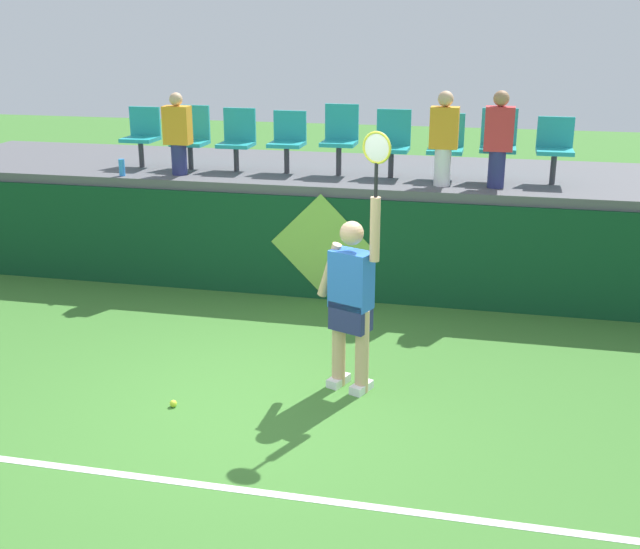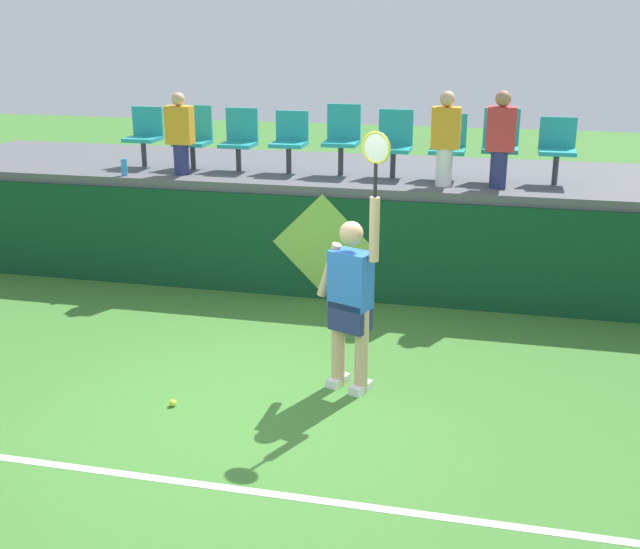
{
  "view_description": "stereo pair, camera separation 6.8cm",
  "coord_description": "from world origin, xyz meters",
  "px_view_note": "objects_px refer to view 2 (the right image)",
  "views": [
    {
      "loc": [
        1.99,
        -6.07,
        3.38
      ],
      "look_at": [
        0.39,
        1.11,
        0.98
      ],
      "focal_mm": 44.22,
      "sensor_mm": 36.0,
      "label": 1
    },
    {
      "loc": [
        2.05,
        -6.06,
        3.38
      ],
      "look_at": [
        0.39,
        1.11,
        0.98
      ],
      "focal_mm": 44.22,
      "sensor_mm": 36.0,
      "label": 2
    }
  ],
  "objects_px": {
    "water_bottle": "(124,167)",
    "stadium_chair_1": "(194,135)",
    "stadium_chair_4": "(342,136)",
    "stadium_chair_5": "(394,141)",
    "stadium_chair_2": "(240,137)",
    "spectator_1": "(501,138)",
    "stadium_chair_7": "(500,142)",
    "spectator_0": "(446,137)",
    "stadium_chair_6": "(448,144)",
    "tennis_player": "(351,297)",
    "tennis_ball": "(173,403)",
    "stadium_chair_8": "(557,146)",
    "stadium_chair_0": "(145,133)",
    "spectator_2": "(180,133)",
    "stadium_chair_3": "(290,139)"
  },
  "relations": [
    {
      "from": "spectator_0",
      "to": "stadium_chair_0",
      "type": "bearing_deg",
      "value": 173.83
    },
    {
      "from": "stadium_chair_0",
      "to": "stadium_chair_5",
      "type": "distance_m",
      "value": 3.44
    },
    {
      "from": "stadium_chair_4",
      "to": "stadium_chair_5",
      "type": "xyz_separation_m",
      "value": [
        0.68,
        0.0,
        -0.05
      ]
    },
    {
      "from": "stadium_chair_1",
      "to": "tennis_ball",
      "type": "bearing_deg",
      "value": -72.12
    },
    {
      "from": "stadium_chair_6",
      "to": "stadium_chair_8",
      "type": "relative_size",
      "value": 1.01
    },
    {
      "from": "tennis_player",
      "to": "stadium_chair_5",
      "type": "xyz_separation_m",
      "value": [
        -0.09,
        3.32,
        0.95
      ]
    },
    {
      "from": "stadium_chair_0",
      "to": "stadium_chair_2",
      "type": "xyz_separation_m",
      "value": [
        1.37,
        0.01,
        -0.01
      ]
    },
    {
      "from": "water_bottle",
      "to": "stadium_chair_8",
      "type": "relative_size",
      "value": 0.27
    },
    {
      "from": "stadium_chair_2",
      "to": "spectator_1",
      "type": "distance_m",
      "value": 3.43
    },
    {
      "from": "stadium_chair_7",
      "to": "stadium_chair_1",
      "type": "bearing_deg",
      "value": 179.98
    },
    {
      "from": "water_bottle",
      "to": "stadium_chair_1",
      "type": "xyz_separation_m",
      "value": [
        0.69,
        0.73,
        0.33
      ]
    },
    {
      "from": "water_bottle",
      "to": "stadium_chair_7",
      "type": "xyz_separation_m",
      "value": [
        4.74,
        0.73,
        0.38
      ]
    },
    {
      "from": "stadium_chair_2",
      "to": "spectator_1",
      "type": "xyz_separation_m",
      "value": [
        3.4,
        -0.43,
        0.16
      ]
    },
    {
      "from": "stadium_chair_7",
      "to": "spectator_0",
      "type": "bearing_deg",
      "value": -144.96
    },
    {
      "from": "stadium_chair_8",
      "to": "stadium_chair_3",
      "type": "bearing_deg",
      "value": 179.96
    },
    {
      "from": "stadium_chair_1",
      "to": "stadium_chair_6",
      "type": "height_order",
      "value": "stadium_chair_1"
    },
    {
      "from": "stadium_chair_4",
      "to": "spectator_0",
      "type": "xyz_separation_m",
      "value": [
        1.36,
        -0.45,
        0.09
      ]
    },
    {
      "from": "spectator_0",
      "to": "stadium_chair_1",
      "type": "bearing_deg",
      "value": 172.42
    },
    {
      "from": "stadium_chair_0",
      "to": "spectator_0",
      "type": "distance_m",
      "value": 4.15
    },
    {
      "from": "stadium_chair_0",
      "to": "stadium_chair_6",
      "type": "xyz_separation_m",
      "value": [
        4.12,
        0.0,
        -0.0
      ]
    },
    {
      "from": "stadium_chair_6",
      "to": "water_bottle",
      "type": "bearing_deg",
      "value": -169.98
    },
    {
      "from": "tennis_player",
      "to": "spectator_2",
      "type": "relative_size",
      "value": 2.34
    },
    {
      "from": "stadium_chair_0",
      "to": "stadium_chair_4",
      "type": "distance_m",
      "value": 2.76
    },
    {
      "from": "stadium_chair_7",
      "to": "water_bottle",
      "type": "bearing_deg",
      "value": -171.29
    },
    {
      "from": "stadium_chair_2",
      "to": "stadium_chair_4",
      "type": "distance_m",
      "value": 1.4
    },
    {
      "from": "tennis_player",
      "to": "water_bottle",
      "type": "bearing_deg",
      "value": 143.55
    },
    {
      "from": "stadium_chair_2",
      "to": "stadium_chair_7",
      "type": "relative_size",
      "value": 0.91
    },
    {
      "from": "stadium_chair_4",
      "to": "stadium_chair_6",
      "type": "bearing_deg",
      "value": -0.11
    },
    {
      "from": "stadium_chair_3",
      "to": "spectator_1",
      "type": "distance_m",
      "value": 2.74
    },
    {
      "from": "stadium_chair_5",
      "to": "stadium_chair_2",
      "type": "bearing_deg",
      "value": -179.95
    },
    {
      "from": "stadium_chair_1",
      "to": "stadium_chair_3",
      "type": "bearing_deg",
      "value": -0.35
    },
    {
      "from": "tennis_ball",
      "to": "spectator_2",
      "type": "xyz_separation_m",
      "value": [
        -1.31,
        3.57,
        1.93
      ]
    },
    {
      "from": "stadium_chair_1",
      "to": "stadium_chair_5",
      "type": "height_order",
      "value": "stadium_chair_5"
    },
    {
      "from": "water_bottle",
      "to": "stadium_chair_6",
      "type": "height_order",
      "value": "stadium_chair_6"
    },
    {
      "from": "stadium_chair_7",
      "to": "stadium_chair_8",
      "type": "distance_m",
      "value": 0.68
    },
    {
      "from": "water_bottle",
      "to": "stadium_chair_1",
      "type": "relative_size",
      "value": 0.26
    },
    {
      "from": "water_bottle",
      "to": "stadium_chair_6",
      "type": "relative_size",
      "value": 0.27
    },
    {
      "from": "stadium_chair_8",
      "to": "stadium_chair_6",
      "type": "bearing_deg",
      "value": 179.73
    },
    {
      "from": "tennis_ball",
      "to": "stadium_chair_1",
      "type": "distance_m",
      "value": 4.63
    },
    {
      "from": "stadium_chair_1",
      "to": "stadium_chair_8",
      "type": "distance_m",
      "value": 4.73
    },
    {
      "from": "stadium_chair_1",
      "to": "spectator_1",
      "type": "bearing_deg",
      "value": -6.06
    },
    {
      "from": "stadium_chair_5",
      "to": "stadium_chair_8",
      "type": "height_order",
      "value": "stadium_chair_5"
    },
    {
      "from": "tennis_ball",
      "to": "stadium_chair_3",
      "type": "relative_size",
      "value": 0.08
    },
    {
      "from": "tennis_ball",
      "to": "stadium_chair_8",
      "type": "distance_m",
      "value": 5.61
    },
    {
      "from": "stadium_chair_6",
      "to": "stadium_chair_2",
      "type": "bearing_deg",
      "value": 179.96
    },
    {
      "from": "tennis_player",
      "to": "spectator_1",
      "type": "distance_m",
      "value": 3.33
    },
    {
      "from": "stadium_chair_4",
      "to": "spectator_1",
      "type": "bearing_deg",
      "value": -12.06
    },
    {
      "from": "tennis_player",
      "to": "tennis_ball",
      "type": "height_order",
      "value": "tennis_player"
    },
    {
      "from": "stadium_chair_2",
      "to": "spectator_2",
      "type": "height_order",
      "value": "spectator_2"
    },
    {
      "from": "spectator_0",
      "to": "stadium_chair_2",
      "type": "bearing_deg",
      "value": 170.7
    }
  ]
}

